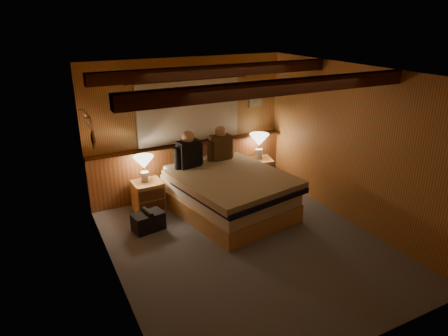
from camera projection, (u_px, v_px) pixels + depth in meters
floor at (247, 244)px, 5.66m from camera, size 4.20×4.20×0.00m
ceiling at (251, 72)px, 4.79m from camera, size 4.20×4.20×0.00m
wall_back at (188, 128)px, 6.97m from camera, size 3.60×0.00×3.60m
wall_left at (110, 191)px, 4.47m from camera, size 0.00×4.20×4.20m
wall_right at (352, 146)px, 5.99m from camera, size 0.00×4.20×4.20m
wall_front at (370, 241)px, 3.48m from camera, size 3.60×0.00×3.60m
wainscot at (191, 167)px, 7.18m from camera, size 3.60×0.23×0.94m
curtain_window at (189, 110)px, 6.80m from camera, size 2.18×0.09×1.11m
ceiling_beams at (245, 78)px, 4.95m from camera, size 3.60×1.65×0.16m
coat_rail at (88, 119)px, 5.64m from camera, size 0.05×0.55×0.24m
framed_print at (256, 101)px, 7.40m from camera, size 0.30×0.04×0.25m
bed at (229, 193)px, 6.45m from camera, size 1.84×2.23×0.68m
nightstand_left at (148, 196)px, 6.56m from camera, size 0.48×0.43×0.51m
nightstand_right at (259, 172)px, 7.57m from camera, size 0.54×0.51×0.51m
lamp_left at (144, 164)px, 6.39m from camera, size 0.33×0.33×0.43m
lamp_right at (259, 141)px, 7.41m from camera, size 0.36×0.36×0.47m
person_left at (189, 152)px, 6.56m from camera, size 0.53×0.25×0.64m
person_right at (221, 146)px, 6.91m from camera, size 0.51×0.22×0.63m
duffel_bag at (148, 221)px, 6.00m from camera, size 0.50×0.35×0.33m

